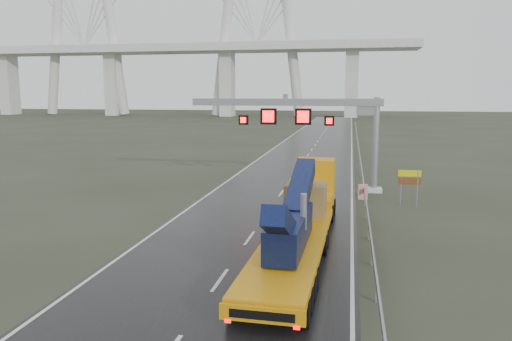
% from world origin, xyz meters
% --- Properties ---
extents(ground, '(400.00, 400.00, 0.00)m').
position_xyz_m(ground, '(0.00, 0.00, 0.00)').
color(ground, '#2E3223').
rests_on(ground, ground).
extents(road, '(11.00, 200.00, 0.02)m').
position_xyz_m(road, '(0.00, 40.00, 0.01)').
color(road, black).
rests_on(road, ground).
extents(guardrail, '(0.20, 140.00, 1.40)m').
position_xyz_m(guardrail, '(6.10, 30.00, 0.70)').
color(guardrail, gray).
rests_on(guardrail, ground).
extents(sign_gantry, '(14.90, 1.20, 7.42)m').
position_xyz_m(sign_gantry, '(2.10, 17.99, 5.61)').
color(sign_gantry, silver).
rests_on(sign_gantry, ground).
extents(heavy_haul_truck, '(3.05, 17.84, 4.17)m').
position_xyz_m(heavy_haul_truck, '(2.78, 3.91, 1.62)').
color(heavy_haul_truck, orange).
rests_on(heavy_haul_truck, ground).
extents(exit_sign_pair, '(1.46, 0.09, 2.51)m').
position_xyz_m(exit_sign_pair, '(8.94, 13.20, 1.75)').
color(exit_sign_pair, gray).
rests_on(exit_sign_pair, ground).
extents(striped_barrier, '(0.70, 0.49, 1.07)m').
position_xyz_m(striped_barrier, '(6.00, 15.02, 0.54)').
color(striped_barrier, red).
rests_on(striped_barrier, ground).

